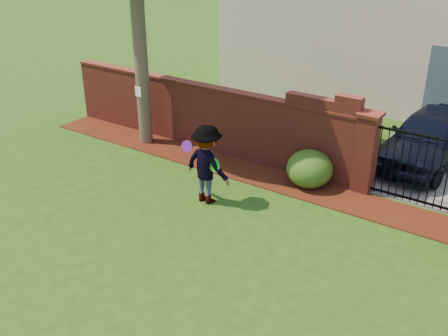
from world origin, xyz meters
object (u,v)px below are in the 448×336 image
Objects in this scene: car at (426,140)px; frisbee_green at (214,165)px; man at (206,165)px; frisbee_purple at (187,146)px.

car is 13.57× the size of frisbee_green.
frisbee_green is (0.27, -0.07, 0.10)m from man.
frisbee_purple reaches higher than frisbee_green.
frisbee_purple is at bearing -121.26° from car.
man is 5.95× the size of frisbee_green.
car reaches higher than frisbee_green.
car is at bearing -120.47° from man.
frisbee_green is at bearing -117.49° from car.
car is 5.59m from frisbee_green.
man is at bearing -120.13° from car.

